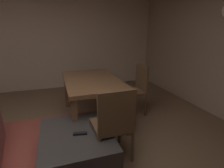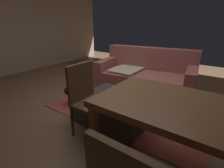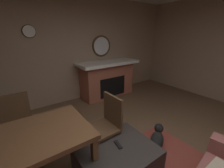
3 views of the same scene
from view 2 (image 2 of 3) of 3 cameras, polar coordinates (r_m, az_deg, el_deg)
The scene contains 9 objects.
floor at distance 3.13m, azimuth 0.85°, elevation -6.74°, with size 8.34×8.34×0.00m, color brown.
wall_left at distance 5.57m, azimuth -31.31°, elevation 17.08°, with size 0.12×6.60×2.76m, color #9E846B.
area_rug at distance 3.16m, azimuth 7.75°, elevation -6.58°, with size 2.60×2.00×0.01m, color brown.
couch at distance 3.70m, azimuth 11.01°, elevation 2.44°, with size 2.05×1.17×0.89m.
ottoman_coffee_table at distance 2.59m, azimuth 1.08°, elevation -8.19°, with size 1.00×0.82×0.38m, color #2D2826.
tv_remote at distance 2.49m, azimuth -0.48°, elevation -4.19°, with size 0.05×0.16×0.02m, color black.
dining_table at distance 1.66m, azimuth 22.15°, elevation -8.85°, with size 1.51×0.91×0.74m.
dining_chair_west at distance 2.22m, azimuth -8.07°, elevation -3.83°, with size 0.45×0.45×0.93m.
small_dog at distance 3.10m, azimuth -11.34°, elevation -3.90°, with size 0.47×0.40×0.29m.
Camera 2 is at (1.60, -2.29, 1.42)m, focal length 27.51 mm.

